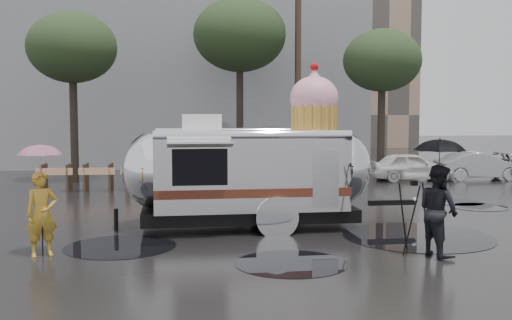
{
  "coord_description": "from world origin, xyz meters",
  "views": [
    {
      "loc": [
        -1.83,
        -12.31,
        2.86
      ],
      "look_at": [
        -0.43,
        2.53,
        1.68
      ],
      "focal_mm": 42.0,
      "sensor_mm": 36.0,
      "label": 1
    }
  ],
  "objects": [
    {
      "name": "umbrella_pink",
      "position": [
        -4.98,
        -0.19,
        1.91
      ],
      "size": [
        1.05,
        1.05,
        2.27
      ],
      "color": "#F69AC2",
      "rests_on": "ground"
    },
    {
      "name": "person_left",
      "position": [
        -4.98,
        -0.19,
        0.84
      ],
      "size": [
        0.72,
        0.62,
        1.69
      ],
      "primitive_type": "imported",
      "rotation": [
        0.0,
        0.0,
        0.43
      ],
      "color": "gold",
      "rests_on": "ground"
    },
    {
      "name": "tree_mid",
      "position": [
        0.0,
        15.0,
        6.34
      ],
      "size": [
        4.2,
        4.2,
        8.03
      ],
      "color": "#382D26",
      "rests_on": "ground"
    },
    {
      "name": "ground",
      "position": [
        0.0,
        0.0,
        0.0
      ],
      "size": [
        120.0,
        120.0,
        0.0
      ],
      "primitive_type": "plane",
      "color": "black",
      "rests_on": "ground"
    },
    {
      "name": "grey_building",
      "position": [
        -4.0,
        24.0,
        6.5
      ],
      "size": [
        22.0,
        12.0,
        13.0
      ],
      "primitive_type": "cube",
      "color": "slate",
      "rests_on": "ground"
    },
    {
      "name": "utility_pole",
      "position": [
        2.5,
        14.0,
        4.62
      ],
      "size": [
        1.6,
        0.28,
        9.0
      ],
      "color": "#473323",
      "rests_on": "ground"
    },
    {
      "name": "barricade_row",
      "position": [
        -5.55,
        9.96,
        0.52
      ],
      "size": [
        4.3,
        0.8,
        1.0
      ],
      "color": "#473323",
      "rests_on": "ground"
    },
    {
      "name": "tree_left",
      "position": [
        -7.0,
        13.0,
        5.48
      ],
      "size": [
        3.64,
        3.64,
        6.95
      ],
      "color": "#382D26",
      "rests_on": "ground"
    },
    {
      "name": "airstream_trailer",
      "position": [
        -0.54,
        2.53,
        1.47
      ],
      "size": [
        7.79,
        3.18,
        4.2
      ],
      "rotation": [
        0.0,
        0.0,
        0.05
      ],
      "color": "silver",
      "rests_on": "ground"
    },
    {
      "name": "tree_right",
      "position": [
        6.0,
        13.0,
        5.06
      ],
      "size": [
        3.36,
        3.36,
        6.42
      ],
      "color": "#382D26",
      "rests_on": "ground"
    },
    {
      "name": "umbrella_black",
      "position": [
        2.88,
        -0.93,
        1.96
      ],
      "size": [
        1.22,
        1.22,
        2.38
      ],
      "color": "black",
      "rests_on": "ground"
    },
    {
      "name": "person_right",
      "position": [
        2.88,
        -0.93,
        0.92
      ],
      "size": [
        0.73,
        0.99,
        1.84
      ],
      "primitive_type": "imported",
      "rotation": [
        0.0,
        0.0,
        1.87
      ],
      "color": "black",
      "rests_on": "ground"
    },
    {
      "name": "puddles",
      "position": [
        1.86,
        1.31,
        0.01
      ],
      "size": [
        12.16,
        9.04,
        0.01
      ],
      "color": "black",
      "rests_on": "ground"
    },
    {
      "name": "tripod",
      "position": [
        2.48,
        -0.63,
        0.88
      ],
      "size": [
        0.56,
        0.62,
        1.5
      ],
      "rotation": [
        0.0,
        0.0,
        0.05
      ],
      "color": "black",
      "rests_on": "ground"
    }
  ]
}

